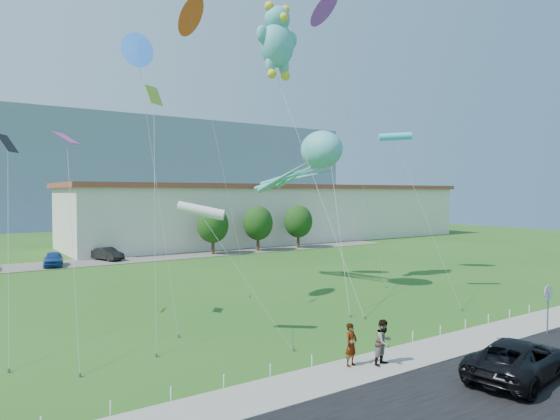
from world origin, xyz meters
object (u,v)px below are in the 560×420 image
object	(u,v)px
stop_sign	(548,297)
parked_car_black	(107,254)
pedestrian_left	(351,345)
teddy_bear_kite	(277,39)
octopus_kite	(310,161)
pedestrian_right	(384,342)
warehouse	(280,212)
suv	(519,359)
parked_car_blue	(53,259)

from	to	relation	value
stop_sign	parked_car_black	xyz separation A→B (m)	(-10.85, 39.66, -1.15)
pedestrian_left	teddy_bear_kite	distance (m)	24.15
parked_car_black	teddy_bear_kite	bearing A→B (deg)	-93.77
stop_sign	octopus_kite	distance (m)	17.79
teddy_bear_kite	pedestrian_left	bearing A→B (deg)	-113.59
stop_sign	parked_car_black	bearing A→B (deg)	105.31
pedestrian_right	octopus_kite	bearing A→B (deg)	52.87
parked_car_black	stop_sign	bearing A→B (deg)	-94.43
stop_sign	octopus_kite	bearing A→B (deg)	99.37
warehouse	teddy_bear_kite	bearing A→B (deg)	-124.33
warehouse	parked_car_black	xyz separation A→B (m)	(-27.35, -8.55, -3.41)
suv	parked_car_black	size ratio (longest dim) A/B	1.34
warehouse	octopus_kite	world-z (taller)	octopus_kite
warehouse	suv	xyz separation A→B (m)	(-23.40, -50.77, -3.32)
pedestrian_left	parked_car_black	world-z (taller)	pedestrian_left
pedestrian_right	teddy_bear_kite	world-z (taller)	teddy_bear_kite
stop_sign	suv	bearing A→B (deg)	-159.60
suv	teddy_bear_kite	xyz separation A→B (m)	(2.40, 20.02, 17.34)
warehouse	suv	distance (m)	56.00
suv	pedestrian_left	size ratio (longest dim) A/B	3.11
suv	octopus_kite	world-z (taller)	octopus_kite
octopus_kite	parked_car_black	bearing A→B (deg)	109.12
parked_car_black	octopus_kite	world-z (taller)	octopus_kite
pedestrian_left	teddy_bear_kite	world-z (taller)	teddy_bear_kite
stop_sign	parked_car_black	world-z (taller)	stop_sign
octopus_kite	stop_sign	bearing A→B (deg)	-80.63
suv	parked_car_blue	distance (m)	41.94
parked_car_black	suv	bearing A→B (deg)	-104.39
pedestrian_right	octopus_kite	distance (m)	18.43
suv	octopus_kite	size ratio (longest dim) A/B	0.40
pedestrian_left	octopus_kite	distance (m)	18.49
octopus_kite	warehouse	bearing A→B (deg)	59.34
parked_car_blue	teddy_bear_kite	distance (m)	29.59
parked_car_black	teddy_bear_kite	world-z (taller)	teddy_bear_kite
stop_sign	teddy_bear_kite	world-z (taller)	teddy_bear_kite
parked_car_black	octopus_kite	size ratio (longest dim) A/B	0.30
suv	teddy_bear_kite	distance (m)	26.59
octopus_kite	teddy_bear_kite	size ratio (longest dim) A/B	0.64
teddy_bear_kite	suv	bearing A→B (deg)	-96.83
parked_car_black	teddy_bear_kite	xyz separation A→B (m)	(6.35, -22.20, 17.42)
suv	parked_car_black	bearing A→B (deg)	-4.54
parked_car_blue	parked_car_black	distance (m)	5.56
pedestrian_right	teddy_bear_kite	bearing A→B (deg)	60.78
stop_sign	parked_car_blue	xyz separation A→B (m)	(-16.25, 38.31, -1.12)
pedestrian_right	teddy_bear_kite	size ratio (longest dim) A/B	0.09
parked_car_blue	teddy_bear_kite	size ratio (longest dim) A/B	0.20
warehouse	octopus_kite	size ratio (longest dim) A/B	4.57
octopus_kite	teddy_bear_kite	distance (m)	9.13
warehouse	suv	size ratio (longest dim) A/B	11.43
suv	teddy_bear_kite	bearing A→B (deg)	-16.72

